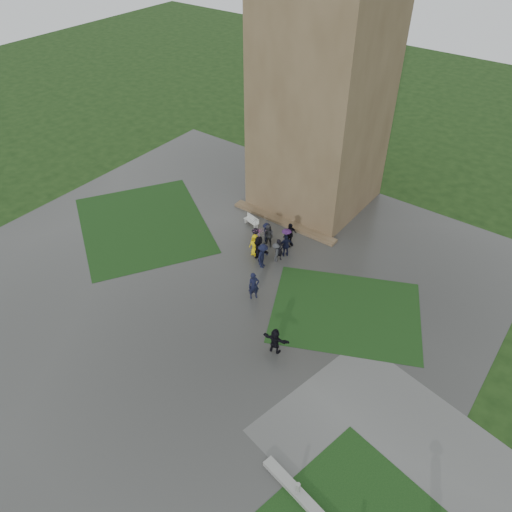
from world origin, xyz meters
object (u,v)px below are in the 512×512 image
Objects in this scene: tower at (323,91)px; pedestrian_mid at (254,286)px; bench at (252,221)px; pedestrian_near at (275,341)px.

tower is 9.29× the size of pedestrian_mid.
bench is (-1.80, -6.07, -8.58)m from tower.
pedestrian_near is (3.63, -2.84, -0.11)m from pedestrian_mid.
pedestrian_mid is 4.61m from pedestrian_near.
tower is 10.51× the size of pedestrian_near.
bench is 12.52m from pedestrian_near.
tower reaches higher than bench.
pedestrian_mid is at bearing -75.82° from tower.
bench is at bearing 74.00° from pedestrian_mid.
pedestrian_mid is (4.92, -6.29, 0.57)m from bench.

